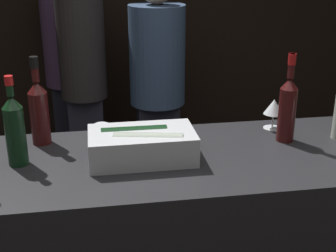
% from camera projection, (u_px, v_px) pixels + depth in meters
% --- Properties ---
extents(ice_bin_with_bottles, '(0.41, 0.24, 0.13)m').
position_uv_depth(ice_bin_with_bottles, '(142.00, 144.00, 1.83)').
color(ice_bin_with_bottles, '#B7BABF').
rests_on(ice_bin_with_bottles, bar_counter).
extents(wine_glass, '(0.09, 0.09, 0.14)m').
position_uv_depth(wine_glass, '(274.00, 108.00, 2.13)').
color(wine_glass, silver).
rests_on(wine_glass, bar_counter).
extents(candle_votive, '(0.07, 0.07, 0.06)m').
position_uv_depth(candle_votive, '(102.00, 131.00, 2.05)').
color(candle_votive, silver).
rests_on(candle_votive, bar_counter).
extents(red_wine_bottle_burgundy, '(0.08, 0.08, 0.35)m').
position_uv_depth(red_wine_bottle_burgundy, '(15.00, 129.00, 1.76)').
color(red_wine_bottle_burgundy, black).
rests_on(red_wine_bottle_burgundy, bar_counter).
extents(red_wine_bottle_tall, '(0.08, 0.08, 0.38)m').
position_uv_depth(red_wine_bottle_tall, '(288.00, 107.00, 1.98)').
color(red_wine_bottle_tall, '#380F0F').
rests_on(red_wine_bottle_tall, bar_counter).
extents(red_wine_bottle_black_foil, '(0.08, 0.08, 0.38)m').
position_uv_depth(red_wine_bottle_black_foil, '(39.00, 109.00, 1.95)').
color(red_wine_bottle_black_foil, '#380F0F').
rests_on(red_wine_bottle_black_foil, bar_counter).
extents(person_in_hoodie, '(0.32, 0.32, 1.72)m').
position_uv_depth(person_in_hoodie, '(83.00, 71.00, 3.24)').
color(person_in_hoodie, black).
rests_on(person_in_hoodie, ground_plane).
extents(person_blond_tee, '(0.39, 0.39, 1.63)m').
position_uv_depth(person_blond_tee, '(157.00, 80.00, 3.28)').
color(person_blond_tee, black).
rests_on(person_blond_tee, ground_plane).
extents(person_grey_polo, '(0.36, 0.36, 1.68)m').
position_uv_depth(person_grey_polo, '(68.00, 63.00, 3.62)').
color(person_grey_polo, black).
rests_on(person_grey_polo, ground_plane).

